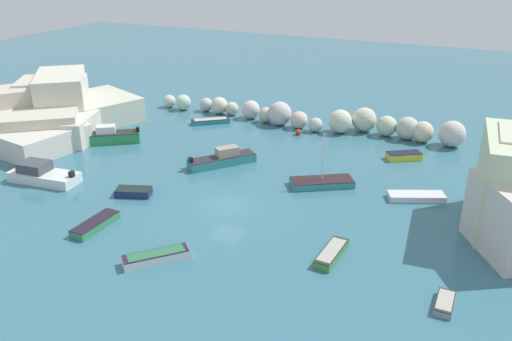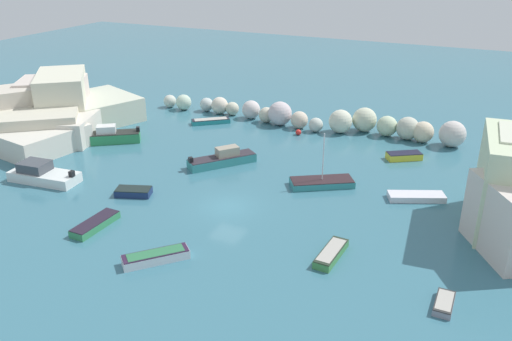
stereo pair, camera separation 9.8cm
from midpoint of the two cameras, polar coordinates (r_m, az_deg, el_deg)
name	(u,v)px [view 1 (the left image)]	position (r m, az deg, el deg)	size (l,w,h in m)	color
cove_water	(228,206)	(41.87, -3.15, -3.88)	(160.00, 160.00, 0.00)	#386F80
cliff_headland_left	(53,113)	(61.90, -21.12, 5.80)	(14.51, 19.69, 5.95)	beige
rock_breakwater	(324,119)	(59.41, 7.30, 5.55)	(35.93, 4.58, 2.70)	beige
channel_buoy	(298,132)	(57.39, 4.52, 4.14)	(0.63, 0.63, 0.63)	red
moored_boat_0	(322,182)	(45.47, 7.06, -1.28)	(5.57, 4.50, 4.75)	teal
moored_boat_1	(445,303)	(32.90, 19.60, -13.29)	(1.03, 2.37, 0.45)	gray
moored_boat_2	(404,156)	(52.64, 15.61, 1.54)	(3.47, 2.90, 0.68)	yellow
moored_boat_3	(416,197)	(44.72, 16.85, -2.70)	(4.69, 3.17, 0.50)	silver
moored_boat_4	(210,121)	(61.22, -4.99, 5.34)	(4.14, 3.64, 0.55)	teal
moored_boat_5	(156,257)	(35.45, -10.79, -9.13)	(3.79, 3.97, 0.67)	white
moored_boat_6	(223,159)	(49.43, -3.67, 1.25)	(5.28, 6.03, 1.67)	teal
moored_boat_7	(42,174)	(49.49, -22.12, -0.40)	(6.34, 2.97, 1.72)	silver
moored_boat_8	(134,192)	(44.63, -13.13, -2.26)	(3.17, 2.30, 0.61)	navy
moored_boat_9	(113,136)	(56.99, -15.24, 3.61)	(5.40, 4.56, 1.83)	#2E8C52
moored_boat_10	(332,253)	(35.65, 8.07, -8.82)	(1.36, 3.81, 0.57)	#418846
moored_boat_11	(95,224)	(40.43, -16.99, -5.56)	(1.38, 4.06, 0.59)	#348654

